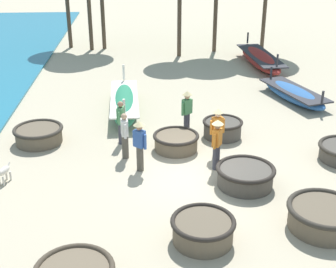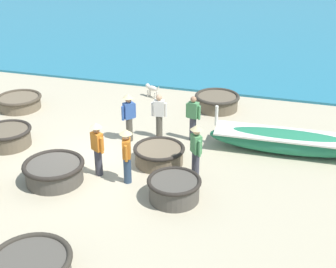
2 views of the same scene
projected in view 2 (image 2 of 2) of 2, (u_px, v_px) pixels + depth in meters
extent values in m
plane|color=tan|center=(95.00, 164.00, 14.35)|extent=(80.00, 80.00, 0.00)
cube|color=teal|center=(280.00, 25.00, 31.42)|extent=(28.00, 52.00, 0.10)
cylinder|color=#4C473F|center=(54.00, 173.00, 13.32)|extent=(1.62, 1.62, 0.54)
torus|color=#28231E|center=(53.00, 164.00, 13.20)|extent=(1.75, 1.75, 0.13)
cylinder|color=brown|center=(217.00, 103.00, 18.17)|extent=(1.61, 1.61, 0.52)
torus|color=#332D26|center=(217.00, 96.00, 18.06)|extent=(1.74, 1.74, 0.13)
cylinder|color=#4C473F|center=(174.00, 190.00, 12.48)|extent=(1.35, 1.35, 0.57)
torus|color=#28231E|center=(174.00, 181.00, 12.35)|extent=(1.46, 1.46, 0.11)
cylinder|color=brown|center=(8.00, 138.00, 15.35)|extent=(1.47, 1.47, 0.56)
torus|color=#28231E|center=(7.00, 130.00, 15.22)|extent=(1.58, 1.58, 0.12)
cylinder|color=brown|center=(19.00, 103.00, 18.24)|extent=(1.61, 1.61, 0.45)
torus|color=#42382B|center=(19.00, 98.00, 18.14)|extent=(1.74, 1.74, 0.13)
cylinder|color=brown|center=(159.00, 156.00, 14.26)|extent=(1.46, 1.46, 0.51)
torus|color=#28231E|center=(159.00, 149.00, 14.15)|extent=(1.58, 1.58, 0.12)
cylinder|color=#4C473F|center=(31.00, 268.00, 9.83)|extent=(1.65, 1.65, 0.46)
torus|color=#332D26|center=(30.00, 260.00, 9.73)|extent=(1.78, 1.78, 0.13)
ellipsoid|color=#237551|center=(286.00, 142.00, 14.86)|extent=(1.19, 4.95, 0.75)
cube|color=silver|center=(287.00, 135.00, 14.76)|extent=(1.22, 4.56, 0.06)
cylinder|color=silver|center=(217.00, 116.00, 15.10)|extent=(0.10, 0.10, 0.67)
cylinder|color=#4C473D|center=(159.00, 127.00, 15.81)|extent=(0.22, 0.22, 0.82)
cube|color=silver|center=(159.00, 108.00, 15.51)|extent=(0.26, 0.37, 0.54)
sphere|color=tan|center=(159.00, 97.00, 15.35)|extent=(0.20, 0.20, 0.20)
cylinder|color=silver|center=(153.00, 109.00, 15.57)|extent=(0.09, 0.09, 0.48)
cylinder|color=silver|center=(166.00, 110.00, 15.50)|extent=(0.09, 0.09, 0.48)
cylinder|color=#383842|center=(193.00, 129.00, 15.65)|extent=(0.22, 0.22, 0.82)
cube|color=#4C8E56|center=(193.00, 110.00, 15.36)|extent=(0.28, 0.38, 0.54)
sphere|color=#A37556|center=(193.00, 99.00, 15.19)|extent=(0.20, 0.20, 0.20)
cylinder|color=#4C8E56|center=(187.00, 110.00, 15.47)|extent=(0.09, 0.09, 0.48)
cylinder|color=#4C8E56|center=(199.00, 113.00, 15.29)|extent=(0.09, 0.09, 0.48)
cylinder|color=#383842|center=(99.00, 162.00, 13.58)|extent=(0.22, 0.22, 0.82)
cube|color=orange|center=(97.00, 141.00, 13.29)|extent=(0.36, 0.40, 0.54)
sphere|color=#A37556|center=(96.00, 129.00, 13.12)|extent=(0.20, 0.20, 0.20)
cylinder|color=orange|center=(93.00, 140.00, 13.45)|extent=(0.09, 0.09, 0.48)
cylinder|color=orange|center=(102.00, 146.00, 13.17)|extent=(0.09, 0.09, 0.48)
cone|color=#D1BC84|center=(96.00, 125.00, 13.07)|extent=(0.36, 0.36, 0.14)
cylinder|color=#4C473D|center=(129.00, 129.00, 15.62)|extent=(0.22, 0.22, 0.82)
cube|color=#33569E|center=(129.00, 110.00, 15.33)|extent=(0.40, 0.39, 0.54)
sphere|color=#A37556|center=(128.00, 100.00, 15.16)|extent=(0.20, 0.20, 0.20)
cylinder|color=#33569E|center=(123.00, 113.00, 15.24)|extent=(0.09, 0.09, 0.48)
cylinder|color=#33569E|center=(135.00, 110.00, 15.46)|extent=(0.09, 0.09, 0.48)
cone|color=#D1BC84|center=(128.00, 96.00, 15.11)|extent=(0.36, 0.36, 0.14)
cylinder|color=#2D425B|center=(127.00, 170.00, 13.20)|extent=(0.22, 0.22, 0.82)
cube|color=orange|center=(127.00, 148.00, 12.91)|extent=(0.39, 0.31, 0.54)
sphere|color=#DBB28E|center=(126.00, 136.00, 12.74)|extent=(0.20, 0.20, 0.20)
cylinder|color=orange|center=(127.00, 146.00, 13.13)|extent=(0.09, 0.09, 0.48)
cylinder|color=orange|center=(126.00, 154.00, 12.73)|extent=(0.09, 0.09, 0.48)
cone|color=#D1BC84|center=(126.00, 132.00, 12.68)|extent=(0.36, 0.36, 0.14)
cylinder|color=#383842|center=(196.00, 165.00, 13.45)|extent=(0.22, 0.22, 0.82)
cube|color=#4C8E56|center=(196.00, 144.00, 13.16)|extent=(0.40, 0.38, 0.54)
sphere|color=tan|center=(197.00, 132.00, 12.99)|extent=(0.20, 0.20, 0.20)
cylinder|color=#4C8E56|center=(193.00, 142.00, 13.36)|extent=(0.09, 0.09, 0.48)
cylinder|color=#4C8E56|center=(200.00, 149.00, 12.99)|extent=(0.09, 0.09, 0.48)
cone|color=#D1BC84|center=(197.00, 127.00, 12.94)|extent=(0.36, 0.36, 0.14)
ellipsoid|color=beige|center=(152.00, 88.00, 19.25)|extent=(0.36, 0.56, 0.22)
sphere|color=beige|center=(148.00, 86.00, 19.35)|extent=(0.18, 0.18, 0.18)
cylinder|color=beige|center=(157.00, 88.00, 19.09)|extent=(0.10, 0.20, 0.16)
cylinder|color=beige|center=(148.00, 94.00, 19.40)|extent=(0.06, 0.06, 0.28)
cylinder|color=beige|center=(150.00, 93.00, 19.51)|extent=(0.06, 0.06, 0.28)
cylinder|color=beige|center=(155.00, 95.00, 19.21)|extent=(0.06, 0.06, 0.28)
cylinder|color=beige|center=(157.00, 94.00, 19.31)|extent=(0.06, 0.06, 0.28)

